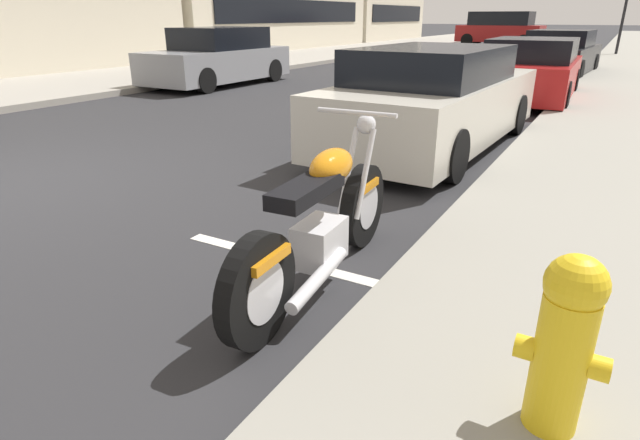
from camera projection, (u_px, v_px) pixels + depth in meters
The scene contains 10 objects.
ground_plane at pixel (3, 186), 5.74m from camera, with size 260.00×260.00×0.00m, color #28282B.
sidewalk_far_curb at pixel (218, 67), 18.65m from camera, with size 120.00×5.00×0.14m, color gray.
parking_stall_stripe at pixel (304, 265), 3.92m from camera, with size 0.12×2.20×0.01m, color silver.
parked_motorcycle at pixel (322, 225), 3.51m from camera, with size 2.23×0.62×1.14m.
parked_car_near_corner at pixel (435, 100), 7.20m from camera, with size 4.73×1.94×1.39m.
parked_car_at_intersection at pixel (531, 71), 11.26m from camera, with size 4.19×1.94×1.33m.
parked_car_far_down_curb at pixel (559, 55), 16.14m from camera, with size 4.64×2.13×1.38m.
crossing_truck at pixel (500, 29), 31.99m from camera, with size 2.37×5.14×2.04m.
car_opposite_curb at pixel (218, 58), 13.96m from camera, with size 4.46×1.86×1.50m.
fire_hydrant at pixel (565, 340), 2.06m from camera, with size 0.24×0.36×0.80m.
Camera 1 is at (-3.00, -5.80, 1.77)m, focal length 28.85 mm.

